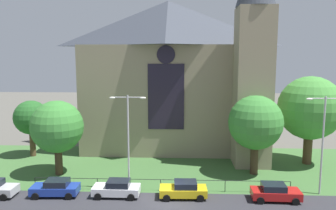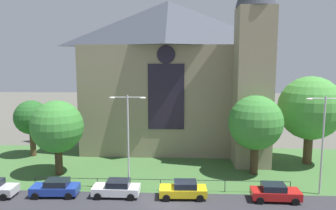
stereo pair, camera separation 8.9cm
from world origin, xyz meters
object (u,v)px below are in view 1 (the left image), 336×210
(church_building, at_px, (174,74))
(tree_left_far, at_px, (31,118))
(tree_left_near, at_px, (57,127))
(parked_car_white, at_px, (117,188))
(tree_right_near, at_px, (256,123))
(streetlamp_far, at_px, (323,134))
(streetlamp_near, at_px, (128,132))
(parked_car_red, at_px, (275,192))
(parked_car_blue, at_px, (56,188))
(parked_car_yellow, at_px, (184,190))
(tree_right_far, at_px, (310,108))

(church_building, height_order, tree_left_far, church_building)
(tree_left_near, bearing_deg, parked_car_white, -36.81)
(tree_right_near, height_order, tree_left_far, tree_right_near)
(tree_left_near, distance_m, parked_car_white, 10.19)
(streetlamp_far, bearing_deg, tree_left_far, 161.31)
(church_building, relative_size, streetlamp_near, 2.86)
(parked_car_red, bearing_deg, church_building, 119.83)
(streetlamp_near, relative_size, parked_car_white, 2.15)
(church_building, height_order, parked_car_white, church_building)
(parked_car_blue, relative_size, parked_car_white, 1.01)
(church_building, bearing_deg, parked_car_yellow, -85.41)
(tree_right_near, bearing_deg, church_building, 130.22)
(tree_right_far, height_order, tree_left_near, tree_right_far)
(tree_right_near, distance_m, parked_car_white, 15.90)
(streetlamp_far, bearing_deg, church_building, 131.17)
(church_building, distance_m, tree_right_near, 14.68)
(parked_car_blue, relative_size, parked_car_yellow, 1.01)
(tree_right_far, bearing_deg, parked_car_yellow, -144.65)
(parked_car_white, bearing_deg, tree_right_near, -153.63)
(tree_left_near, relative_size, parked_car_white, 1.90)
(tree_left_near, distance_m, streetlamp_far, 26.21)
(church_building, xyz_separation_m, streetlamp_near, (-3.76, -15.88, -4.57))
(parked_car_white, bearing_deg, streetlamp_near, -123.56)
(tree_right_near, xyz_separation_m, streetlamp_far, (4.90, -5.25, 0.10))
(parked_car_blue, bearing_deg, tree_left_far, -60.62)
(parked_car_red, bearing_deg, tree_right_near, 95.06)
(streetlamp_far, height_order, parked_car_blue, streetlamp_far)
(church_building, distance_m, parked_car_red, 22.00)
(parked_car_white, xyz_separation_m, parked_car_red, (14.06, -0.25, 0.00))
(church_building, height_order, streetlamp_near, church_building)
(tree_left_near, bearing_deg, parked_car_red, -15.03)
(church_building, distance_m, parked_car_white, 20.20)
(church_building, relative_size, tree_right_near, 3.05)
(tree_right_far, height_order, tree_left_far, tree_right_far)
(tree_right_near, relative_size, streetlamp_far, 0.94)
(tree_left_near, bearing_deg, tree_right_far, 9.88)
(parked_car_blue, height_order, parked_car_yellow, same)
(parked_car_white, bearing_deg, tree_left_far, -41.89)
(streetlamp_near, distance_m, parked_car_yellow, 7.26)
(parked_car_blue, bearing_deg, parked_car_red, 177.04)
(parked_car_red, bearing_deg, streetlamp_far, 20.90)
(tree_right_near, xyz_separation_m, tree_right_far, (7.03, 3.79, 1.03))
(tree_left_near, bearing_deg, parked_car_yellow, -22.37)
(parked_car_white, height_order, parked_car_red, same)
(tree_right_near, height_order, parked_car_red, tree_right_near)
(church_building, distance_m, parked_car_yellow, 19.72)
(church_building, bearing_deg, streetlamp_near, -103.31)
(tree_right_near, bearing_deg, parked_car_yellow, -139.08)
(tree_right_far, distance_m, parked_car_yellow, 18.88)
(parked_car_white, bearing_deg, parked_car_blue, 1.62)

